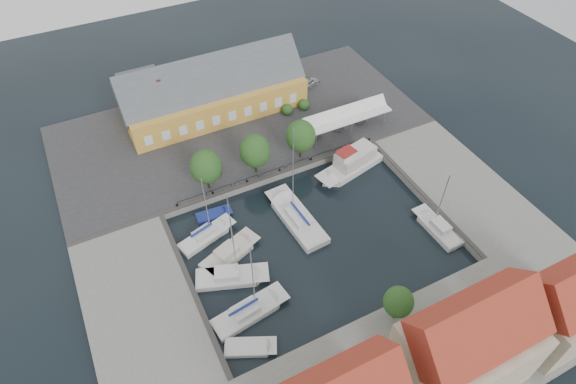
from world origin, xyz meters
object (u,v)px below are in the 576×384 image
Objects in this scene: car_red at (211,164)px; trawler at (352,164)px; west_boat_d at (249,313)px; east_boat_c at (437,229)px; west_boat_a at (206,237)px; west_boat_b at (229,254)px; launch_nw at (213,216)px; tent_canopy at (346,116)px; warehouse at (209,93)px; launch_sw at (250,348)px; center_sailboat at (297,219)px; west_boat_c at (230,278)px; car_silver at (308,83)px.

trawler is at bearing -28.05° from car_red.
car_red is 0.37× the size of trawler.
trawler is 27.02m from west_boat_d.
east_boat_c is at bearing -49.73° from car_red.
west_boat_b is (1.57, -3.88, -0.01)m from west_boat_a.
tent_canopy is at bearing 15.62° from launch_nw.
trawler is (13.47, -21.04, -3.41)m from warehouse.
west_boat_a is 2.15× the size of launch_nw.
launch_sw is (-5.87, -26.97, -1.60)m from car_red.
west_boat_d is at bearing -146.57° from trawler.
west_boat_a is (-23.08, -2.62, -0.74)m from trawler.
trawler is at bearing 6.48° from west_boat_a.
tent_canopy reaches higher than car_red.
tent_canopy is 1.43× the size of east_boat_c.
center_sailboat reaches higher than launch_nw.
west_boat_b is at bearing -106.28° from warehouse.
trawler is at bearing 24.60° from center_sailboat.
car_silver is at bearing 48.44° from west_boat_c.
center_sailboat is at bearing -31.13° from launch_nw.
west_boat_d is at bearing -104.17° from warehouse.
west_boat_c is 9.06m from launch_sw.
car_red is at bearing 76.16° from west_boat_c.
center_sailboat is 12.68m from trawler.
west_boat_c reaches higher than west_boat_a.
launch_sw reaches higher than launch_nw.
warehouse is 37.28m from west_boat_d.
east_boat_c is at bearing -10.69° from west_boat_c.
west_boat_d is 15.40m from launch_nw.
warehouse is at bearing 67.89° from west_boat_a.
tent_canopy is 37.67m from launch_sw.
warehouse is 13.83m from car_red.
trawler is (11.51, 5.27, 0.65)m from center_sailboat.
warehouse is 17.47m from car_silver.
tent_canopy is 1.20× the size of west_boat_c.
car_silver is 34.80m from east_boat_c.
center_sailboat reaches higher than west_boat_d.
car_silver is 0.38× the size of trawler.
west_boat_c is (-1.13, -3.19, 0.00)m from west_boat_b.
warehouse is 2.55× the size of trawler.
center_sailboat reaches higher than west_boat_c.
launch_nw is (-7.50, -20.60, -4.34)m from warehouse.
warehouse is 6.84× the size of car_red.
east_boat_c is 28.16m from launch_sw.
west_boat_c is (-26.40, -29.78, -1.47)m from car_silver.
east_boat_c reaches higher than launch_sw.
car_silver is 0.88× the size of launch_nw.
west_boat_a is at bearing 86.46° from launch_sw.
tent_canopy is at bearing 66.46° from trawler.
car_silver is at bearing 38.47° from launch_nw.
west_boat_b is 12.40m from launch_sw.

